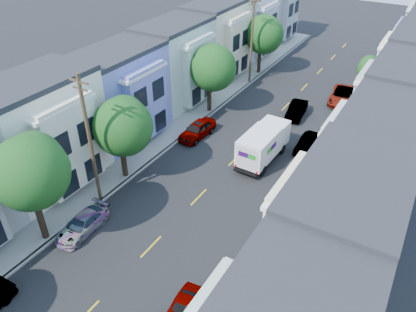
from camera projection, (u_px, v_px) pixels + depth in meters
ground at (151, 247)px, 26.76m from camera, size 160.00×160.00×0.00m
road_slab at (250, 144)px, 37.54m from camera, size 12.00×70.00×0.02m
curb_left at (194, 127)px, 40.07m from camera, size 0.30×70.00×0.15m
curb_right at (313, 162)px, 34.93m from camera, size 0.30×70.00×0.15m
sidewalk_left at (183, 124)px, 40.63m from camera, size 2.60×70.00×0.15m
sidewalk_right at (328, 167)px, 34.38m from camera, size 2.60×70.00×0.15m
centerline at (250, 144)px, 37.55m from camera, size 0.12×70.00×0.01m
townhouse_row_left at (153, 116)px, 42.28m from camera, size 5.00×70.00×8.50m
townhouse_row_right at (374, 181)px, 32.81m from camera, size 5.00×70.00×8.50m
tree_b at (30, 173)px, 24.25m from camera, size 4.70×4.70×7.95m
tree_c at (122, 127)px, 30.62m from camera, size 4.58×4.58×7.06m
tree_d at (212, 68)px, 40.31m from camera, size 4.70×4.70×7.26m
tree_e at (263, 35)px, 49.19m from camera, size 4.70×4.70×7.38m
tree_far_r at (369, 70)px, 42.81m from camera, size 2.72×2.72×5.21m
utility_pole_near at (90, 142)px, 28.04m from camera, size 1.60×0.26×10.00m
utility_pole_far at (252, 41)px, 46.73m from camera, size 1.60×0.26×10.00m
fedex_truck at (263, 144)px, 34.52m from camera, size 2.36×6.13×2.94m
lead_sedan at (296, 110)px, 41.78m from camera, size 1.97×4.40×1.42m
parked_left_c at (82, 224)px, 27.66m from camera, size 1.88×4.16×1.23m
parked_left_d at (197, 130)px, 38.28m from camera, size 2.05×4.78×1.52m
parked_right_c at (308, 144)px, 36.38m from camera, size 1.46×3.93×1.30m
parked_right_d at (342, 96)px, 44.54m from camera, size 3.01×5.64×1.51m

